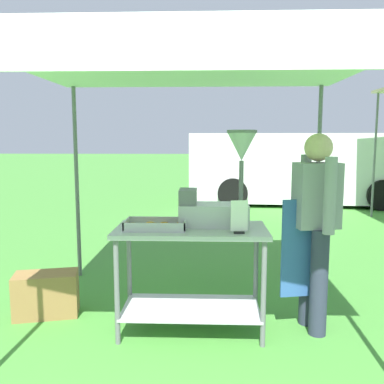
{
  "coord_description": "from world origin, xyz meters",
  "views": [
    {
      "loc": [
        0.42,
        -1.9,
        1.57
      ],
      "look_at": [
        0.29,
        1.52,
        1.12
      ],
      "focal_mm": 38.46,
      "sensor_mm": 36.0,
      "label": 1
    }
  ],
  "objects_px": {
    "van_white": "(300,167)",
    "donut_cart": "(191,258)",
    "donut_tray": "(156,226)",
    "donut_fryer": "(220,194)",
    "supply_crate": "(46,294)",
    "vendor": "(315,222)",
    "menu_sign": "(239,219)",
    "stall_canopy": "(192,69)"
  },
  "relations": [
    {
      "from": "stall_canopy",
      "to": "supply_crate",
      "type": "bearing_deg",
      "value": 173.78
    },
    {
      "from": "van_white",
      "to": "donut_fryer",
      "type": "bearing_deg",
      "value": -107.49
    },
    {
      "from": "menu_sign",
      "to": "donut_cart",
      "type": "bearing_deg",
      "value": 153.85
    },
    {
      "from": "vendor",
      "to": "donut_tray",
      "type": "bearing_deg",
      "value": -175.0
    },
    {
      "from": "menu_sign",
      "to": "donut_fryer",
      "type": "bearing_deg",
      "value": 117.53
    },
    {
      "from": "donut_fryer",
      "to": "van_white",
      "type": "relative_size",
      "value": 0.14
    },
    {
      "from": "donut_tray",
      "to": "donut_cart",
      "type": "bearing_deg",
      "value": 9.82
    },
    {
      "from": "stall_canopy",
      "to": "menu_sign",
      "type": "height_order",
      "value": "stall_canopy"
    },
    {
      "from": "stall_canopy",
      "to": "donut_tray",
      "type": "bearing_deg",
      "value": -152.38
    },
    {
      "from": "supply_crate",
      "to": "donut_cart",
      "type": "bearing_deg",
      "value": -10.43
    },
    {
      "from": "supply_crate",
      "to": "vendor",
      "type": "bearing_deg",
      "value": -4.39
    },
    {
      "from": "supply_crate",
      "to": "van_white",
      "type": "distance_m",
      "value": 7.66
    },
    {
      "from": "donut_fryer",
      "to": "menu_sign",
      "type": "relative_size",
      "value": 3.11
    },
    {
      "from": "stall_canopy",
      "to": "vendor",
      "type": "relative_size",
      "value": 1.79
    },
    {
      "from": "stall_canopy",
      "to": "van_white",
      "type": "relative_size",
      "value": 0.53
    },
    {
      "from": "donut_tray",
      "to": "supply_crate",
      "type": "bearing_deg",
      "value": 164.27
    },
    {
      "from": "donut_fryer",
      "to": "donut_tray",
      "type": "bearing_deg",
      "value": -164.9
    },
    {
      "from": "donut_tray",
      "to": "donut_fryer",
      "type": "xyz_separation_m",
      "value": [
        0.51,
        0.14,
        0.24
      ]
    },
    {
      "from": "van_white",
      "to": "donut_cart",
      "type": "bearing_deg",
      "value": -108.99
    },
    {
      "from": "van_white",
      "to": "menu_sign",
      "type": "bearing_deg",
      "value": -105.82
    },
    {
      "from": "donut_cart",
      "to": "vendor",
      "type": "relative_size",
      "value": 0.75
    },
    {
      "from": "stall_canopy",
      "to": "donut_cart",
      "type": "height_order",
      "value": "stall_canopy"
    },
    {
      "from": "supply_crate",
      "to": "menu_sign",
      "type": "bearing_deg",
      "value": -14.14
    },
    {
      "from": "stall_canopy",
      "to": "donut_cart",
      "type": "xyz_separation_m",
      "value": [
        0.0,
        -0.1,
        -1.5
      ]
    },
    {
      "from": "donut_fryer",
      "to": "vendor",
      "type": "xyz_separation_m",
      "value": [
        0.77,
        -0.03,
        -0.22
      ]
    },
    {
      "from": "stall_canopy",
      "to": "menu_sign",
      "type": "relative_size",
      "value": 11.53
    },
    {
      "from": "donut_tray",
      "to": "van_white",
      "type": "relative_size",
      "value": 0.09
    },
    {
      "from": "donut_cart",
      "to": "vendor",
      "type": "xyz_separation_m",
      "value": [
        1.0,
        0.06,
        0.3
      ]
    },
    {
      "from": "menu_sign",
      "to": "van_white",
      "type": "bearing_deg",
      "value": 74.18
    },
    {
      "from": "donut_tray",
      "to": "donut_fryer",
      "type": "relative_size",
      "value": 0.62
    },
    {
      "from": "stall_canopy",
      "to": "van_white",
      "type": "xyz_separation_m",
      "value": [
        2.38,
        6.82,
        -1.23
      ]
    },
    {
      "from": "menu_sign",
      "to": "donut_tray",
      "type": "bearing_deg",
      "value": 168.41
    },
    {
      "from": "donut_tray",
      "to": "menu_sign",
      "type": "height_order",
      "value": "menu_sign"
    },
    {
      "from": "donut_cart",
      "to": "supply_crate",
      "type": "distance_m",
      "value": 1.39
    },
    {
      "from": "donut_tray",
      "to": "donut_fryer",
      "type": "height_order",
      "value": "donut_fryer"
    },
    {
      "from": "donut_cart",
      "to": "donut_tray",
      "type": "bearing_deg",
      "value": -170.18
    },
    {
      "from": "donut_tray",
      "to": "van_white",
      "type": "xyz_separation_m",
      "value": [
        2.66,
        6.97,
        -0.01
      ]
    },
    {
      "from": "menu_sign",
      "to": "van_white",
      "type": "distance_m",
      "value": 7.38
    },
    {
      "from": "stall_canopy",
      "to": "donut_fryer",
      "type": "height_order",
      "value": "stall_canopy"
    },
    {
      "from": "supply_crate",
      "to": "van_white",
      "type": "height_order",
      "value": "van_white"
    },
    {
      "from": "donut_cart",
      "to": "supply_crate",
      "type": "bearing_deg",
      "value": 169.57
    },
    {
      "from": "stall_canopy",
      "to": "menu_sign",
      "type": "distance_m",
      "value": 1.23
    }
  ]
}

